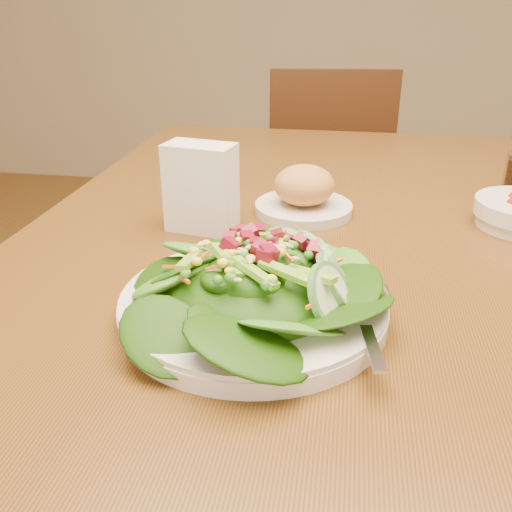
# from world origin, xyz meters

# --- Properties ---
(dining_table) EXTENTS (0.90, 1.40, 0.75)m
(dining_table) POSITION_xyz_m (0.00, 0.00, 0.65)
(dining_table) COLOR brown
(dining_table) RESTS_ON ground_plane
(chair_far) EXTENTS (0.45, 0.45, 0.87)m
(chair_far) POSITION_xyz_m (-0.04, 1.09, 0.46)
(chair_far) COLOR #3A1C0A
(chair_far) RESTS_ON ground_plane
(salad_plate) EXTENTS (0.30, 0.29, 0.09)m
(salad_plate) POSITION_xyz_m (-0.05, -0.23, 0.78)
(salad_plate) COLOR silver
(salad_plate) RESTS_ON dining_table
(bread_plate) EXTENTS (0.16, 0.16, 0.08)m
(bread_plate) POSITION_xyz_m (-0.04, 0.10, 0.78)
(bread_plate) COLOR silver
(bread_plate) RESTS_ON dining_table
(napkin_holder) EXTENTS (0.11, 0.07, 0.13)m
(napkin_holder) POSITION_xyz_m (-0.18, 0.00, 0.82)
(napkin_holder) COLOR white
(napkin_holder) RESTS_ON dining_table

